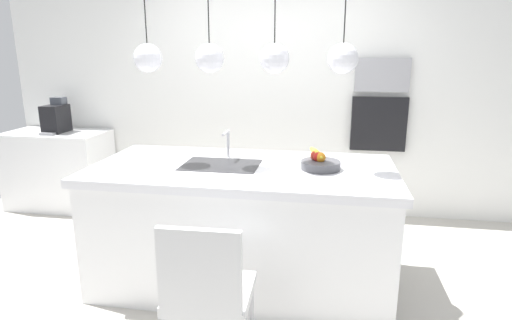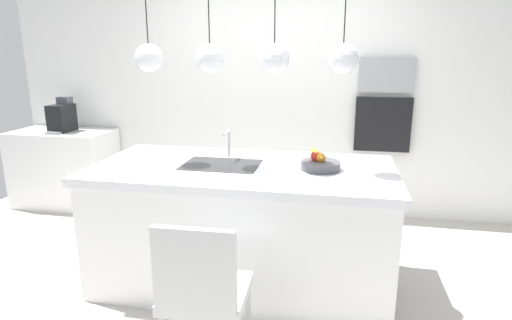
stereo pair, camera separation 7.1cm
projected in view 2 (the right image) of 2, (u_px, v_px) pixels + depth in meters
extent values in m
plane|color=#BCB7AD|center=(244.00, 280.00, 3.31)|extent=(6.60, 6.60, 0.00)
cube|color=white|center=(276.00, 93.00, 4.56)|extent=(6.00, 0.10, 2.60)
cube|color=white|center=(243.00, 229.00, 3.20)|extent=(2.14, 1.02, 0.87)
cube|color=white|center=(243.00, 170.00, 3.09)|extent=(2.20, 1.08, 0.06)
cube|color=#2D2D30|center=(221.00, 165.00, 3.11)|extent=(0.56, 0.40, 0.02)
cylinder|color=silver|center=(229.00, 144.00, 3.31)|extent=(0.02, 0.02, 0.22)
cylinder|color=silver|center=(226.00, 133.00, 3.21)|extent=(0.02, 0.16, 0.02)
cylinder|color=#4C4C51|center=(321.00, 165.00, 2.98)|extent=(0.28, 0.28, 0.06)
sphere|color=#B22D1E|center=(316.00, 156.00, 3.01)|extent=(0.08, 0.08, 0.08)
sphere|color=red|center=(318.00, 157.00, 2.98)|extent=(0.07, 0.07, 0.07)
sphere|color=orange|center=(321.00, 158.00, 2.96)|extent=(0.07, 0.07, 0.07)
ellipsoid|color=yellow|center=(316.00, 153.00, 3.00)|extent=(0.13, 0.18, 0.08)
cube|color=white|center=(65.00, 168.00, 4.87)|extent=(1.10, 0.60, 0.87)
cube|color=black|center=(62.00, 118.00, 4.72)|extent=(0.20, 0.28, 0.30)
cube|color=gray|center=(53.00, 133.00, 4.59)|extent=(0.16, 0.08, 0.02)
cube|color=#4C515B|center=(65.00, 100.00, 4.75)|extent=(0.14, 0.11, 0.08)
cube|color=#9E9EA3|center=(386.00, 75.00, 4.23)|extent=(0.54, 0.08, 0.34)
cube|color=black|center=(383.00, 124.00, 4.35)|extent=(0.56, 0.08, 0.56)
cube|color=silver|center=(207.00, 293.00, 2.30)|extent=(0.45, 0.45, 0.06)
cube|color=silver|center=(194.00, 270.00, 2.05)|extent=(0.42, 0.05, 0.43)
cylinder|color=#B2B2B7|center=(248.00, 315.00, 2.51)|extent=(0.04, 0.04, 0.43)
cylinder|color=#B2B2B7|center=(186.00, 309.00, 2.57)|extent=(0.04, 0.04, 0.43)
sphere|color=silver|center=(149.00, 58.00, 3.02)|extent=(0.20, 0.20, 0.20)
sphere|color=silver|center=(210.00, 58.00, 2.93)|extent=(0.20, 0.20, 0.20)
sphere|color=silver|center=(274.00, 58.00, 2.85)|extent=(0.20, 0.20, 0.20)
sphere|color=silver|center=(343.00, 59.00, 2.76)|extent=(0.20, 0.20, 0.20)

